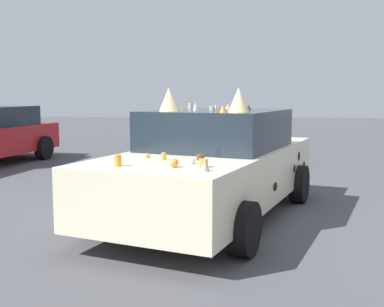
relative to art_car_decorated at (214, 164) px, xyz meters
The scene contains 3 objects.
ground_plane 0.75m from the art_car_decorated, 160.25° to the left, with size 60.00×60.00×0.00m, color #47474C.
art_car_decorated is the anchor object (origin of this frame).
parked_sedan_near_left 6.36m from the art_car_decorated, ahead, with size 4.51×2.55×1.33m.
Camera 1 is at (-6.59, -0.27, 1.72)m, focal length 44.56 mm.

